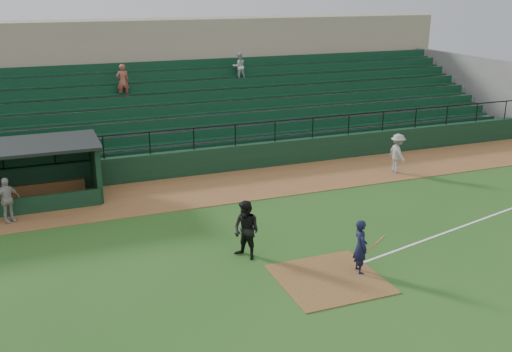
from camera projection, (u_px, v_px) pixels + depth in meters
name	position (u px, v px, depth m)	size (l,w,h in m)	color
ground	(314.00, 265.00, 18.11)	(90.00, 90.00, 0.00)	#244E19
warning_track	(231.00, 186.00, 25.20)	(40.00, 4.00, 0.03)	brown
home_plate_dirt	(329.00, 279.00, 17.22)	(3.00, 3.00, 0.03)	brown
foul_line	(490.00, 216.00, 21.94)	(18.00, 0.09, 0.01)	white
stadium_structure	(180.00, 100.00, 31.98)	(38.00, 13.08, 6.40)	black
batter_at_plate	(361.00, 247.00, 17.40)	(1.04, 0.70, 1.69)	black
umpire	(246.00, 230.00, 18.30)	(0.93, 0.72, 1.91)	black
runner	(398.00, 153.00, 26.83)	(1.18, 0.68, 1.82)	#99958F
dugout_player_a	(7.00, 200.00, 21.10)	(0.99, 0.41, 1.70)	#A9A49E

